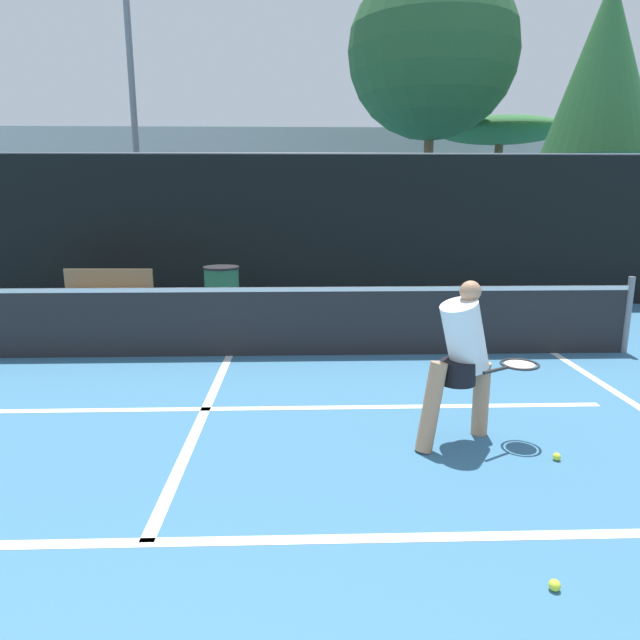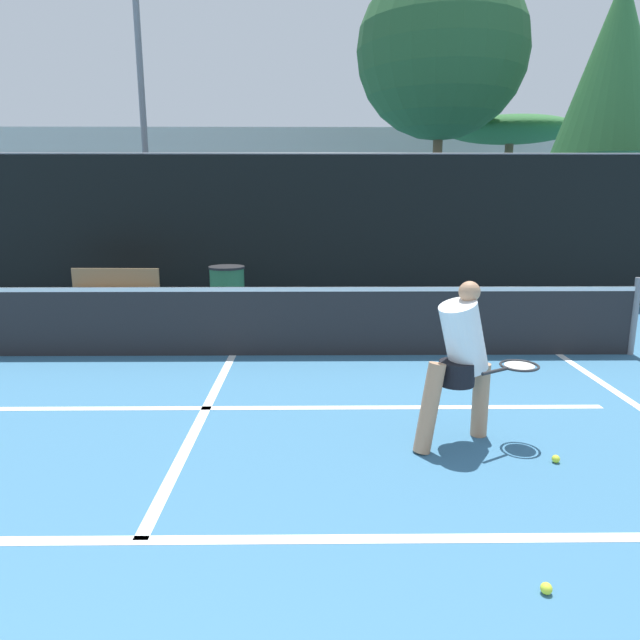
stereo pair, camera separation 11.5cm
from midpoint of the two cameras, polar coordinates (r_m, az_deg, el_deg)
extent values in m
cube|color=white|center=(4.08, -16.74, -20.34)|extent=(11.00, 0.10, 0.01)
cube|color=white|center=(6.08, -10.78, -8.65)|extent=(8.25, 0.10, 0.01)
cube|color=white|center=(5.93, -11.05, -9.21)|extent=(0.10, 4.28, 0.01)
cylinder|color=slate|center=(8.91, 29.25, 0.31)|extent=(0.09, 0.09, 1.07)
cube|color=#232326|center=(7.82, -8.42, -0.17)|extent=(11.00, 0.02, 0.95)
cube|color=white|center=(7.73, -8.53, 3.05)|extent=(11.00, 0.03, 0.06)
cube|color=black|center=(11.18, -6.14, 8.71)|extent=(24.00, 0.06, 2.88)
cylinder|color=slate|center=(11.18, -6.32, 16.20)|extent=(24.00, 0.04, 0.04)
cylinder|color=tan|center=(5.45, 16.34, -7.67)|extent=(0.15, 0.15, 0.69)
cylinder|color=tan|center=(5.02, 11.54, -8.61)|extent=(0.32, 0.28, 0.80)
cylinder|color=black|center=(5.13, 14.13, -5.17)|extent=(0.31, 0.31, 0.21)
cylinder|color=white|center=(5.09, 14.79, -1.69)|extent=(0.49, 0.42, 0.73)
sphere|color=tan|center=(5.04, 15.36, 2.73)|extent=(0.18, 0.18, 0.18)
cylinder|color=#262628|center=(5.10, 17.71, -4.90)|extent=(0.27, 0.18, 0.03)
torus|color=#262628|center=(5.33, 19.90, -4.31)|extent=(0.47, 0.47, 0.02)
cylinder|color=beige|center=(5.33, 19.90, -4.31)|extent=(0.36, 0.36, 0.01)
sphere|color=#D1E033|center=(5.25, 23.12, -12.66)|extent=(0.07, 0.07, 0.07)
sphere|color=#D1E033|center=(3.74, 22.59, -23.55)|extent=(0.07, 0.07, 0.07)
cube|color=olive|center=(10.79, -19.72, 2.55)|extent=(1.60, 0.42, 0.04)
cube|color=olive|center=(10.92, -19.46, 3.80)|extent=(1.59, 0.10, 0.42)
cube|color=#333338|center=(11.07, -22.70, 1.40)|extent=(0.06, 0.32, 0.44)
cube|color=#333338|center=(10.61, -16.43, 1.41)|extent=(0.06, 0.32, 0.44)
cylinder|color=#28603D|center=(10.00, -8.90, 2.50)|extent=(0.59, 0.59, 0.91)
cylinder|color=black|center=(9.93, -8.99, 5.21)|extent=(0.62, 0.62, 0.04)
cube|color=black|center=(13.88, -9.46, 5.10)|extent=(1.83, 4.37, 0.83)
cube|color=#1E2328|center=(13.59, -9.71, 7.87)|extent=(1.54, 2.62, 0.55)
cylinder|color=black|center=(15.17, -5.56, 5.40)|extent=(0.18, 0.60, 0.60)
cylinder|color=black|center=(12.41, -6.65, 3.78)|extent=(0.18, 0.60, 0.60)
cylinder|color=slate|center=(16.19, -17.26, 21.68)|extent=(0.16, 0.16, 9.78)
cylinder|color=brown|center=(17.40, 26.40, 9.34)|extent=(0.28, 0.28, 3.17)
cone|color=#2D6633|center=(17.68, 27.69, 21.69)|extent=(2.85, 2.85, 4.44)
cylinder|color=brown|center=(17.79, 11.68, 12.40)|extent=(0.28, 0.28, 4.41)
sphere|color=#28562D|center=(18.22, 12.27, 24.75)|extent=(4.85, 4.85, 4.85)
cylinder|color=brown|center=(21.13, 18.21, 11.35)|extent=(0.28, 0.28, 3.90)
ellipsoid|color=#2D6633|center=(21.23, 18.65, 17.55)|extent=(4.29, 4.29, 0.90)
cube|color=#B2ADA3|center=(25.36, -3.08, 13.05)|extent=(36.00, 2.40, 4.78)
camera|label=1|loc=(0.06, -89.42, 0.13)|focal=32.00mm
camera|label=2|loc=(0.06, 90.58, -0.13)|focal=32.00mm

